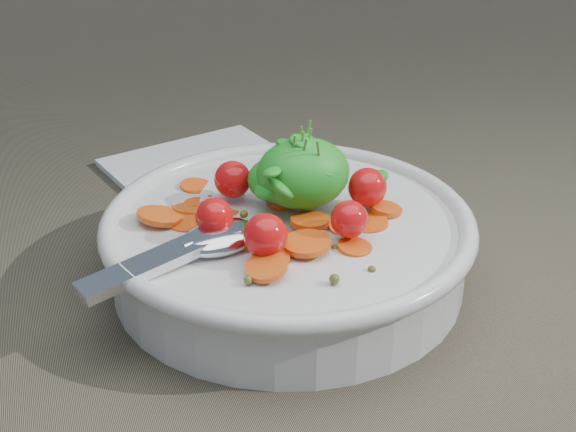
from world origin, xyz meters
name	(u,v)px	position (x,y,z in m)	size (l,w,h in m)	color
ground	(283,265)	(0.00, 0.00, 0.00)	(6.00, 6.00, 0.00)	#675E4A
bowl	(287,242)	(0.00, -0.02, 0.03)	(0.32, 0.30, 0.13)	silver
napkin	(205,169)	(-0.02, 0.20, 0.00)	(0.18, 0.16, 0.01)	white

